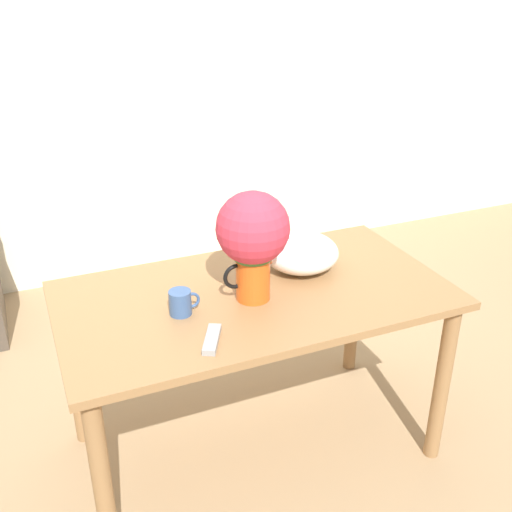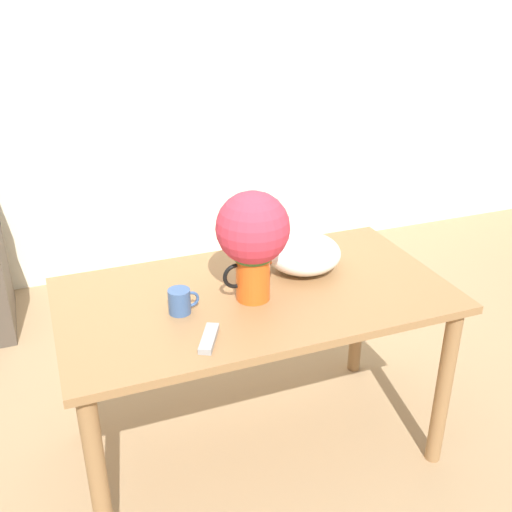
{
  "view_description": "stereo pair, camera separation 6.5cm",
  "coord_description": "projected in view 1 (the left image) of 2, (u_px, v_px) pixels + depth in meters",
  "views": [
    {
      "loc": [
        -0.59,
        -1.78,
        1.79
      ],
      "look_at": [
        0.14,
        -0.07,
        0.89
      ],
      "focal_mm": 42.0,
      "sensor_mm": 36.0,
      "label": 1
    },
    {
      "loc": [
        -0.53,
        -1.81,
        1.79
      ],
      "look_at": [
        0.14,
        -0.07,
        0.89
      ],
      "focal_mm": 42.0,
      "sensor_mm": 36.0,
      "label": 2
    }
  ],
  "objects": [
    {
      "name": "table",
      "position": [
        255.0,
        316.0,
        2.22
      ],
      "size": [
        1.41,
        0.77,
        0.73
      ],
      "color": "olive",
      "rests_on": "ground_plane"
    },
    {
      "name": "wall_back",
      "position": [
        106.0,
        65.0,
        3.37
      ],
      "size": [
        8.0,
        0.05,
        2.6
      ],
      "color": "#EDE5CC",
      "rests_on": "ground_plane"
    },
    {
      "name": "coffee_mug",
      "position": [
        181.0,
        302.0,
        2.02
      ],
      "size": [
        0.11,
        0.08,
        0.09
      ],
      "color": "#385689",
      "rests_on": "table"
    },
    {
      "name": "flower_vase",
      "position": [
        253.0,
        236.0,
        2.03
      ],
      "size": [
        0.25,
        0.25,
        0.4
      ],
      "color": "#E05619",
      "rests_on": "table"
    },
    {
      "name": "white_bowl",
      "position": [
        301.0,
        252.0,
        2.31
      ],
      "size": [
        0.29,
        0.29,
        0.14
      ],
      "color": "white",
      "rests_on": "table"
    },
    {
      "name": "remote_control",
      "position": [
        212.0,
        339.0,
        1.88
      ],
      "size": [
        0.11,
        0.16,
        0.02
      ],
      "color": "#999999",
      "rests_on": "table"
    },
    {
      "name": "ground_plane",
      "position": [
        219.0,
        450.0,
        2.46
      ],
      "size": [
        12.0,
        12.0,
        0.0
      ],
      "primitive_type": "plane",
      "color": "#9E7F5B"
    }
  ]
}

